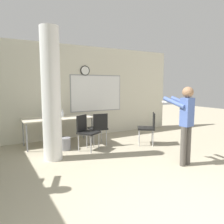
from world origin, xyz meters
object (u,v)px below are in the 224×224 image
(bottle_on_table, at_px, (62,114))
(person_playing_side, at_px, (186,119))
(chair_table_front, at_px, (86,130))
(folding_table, at_px, (58,120))
(chair_mid_room, at_px, (149,126))
(chair_table_right, at_px, (99,127))

(bottle_on_table, xyz_separation_m, person_playing_side, (1.63, -2.82, 0.11))
(chair_table_front, bearing_deg, folding_table, 117.48)
(chair_mid_room, xyz_separation_m, person_playing_side, (-0.34, -1.54, 0.42))
(chair_mid_room, relative_size, person_playing_side, 0.55)
(chair_table_right, xyz_separation_m, chair_table_front, (-0.45, -0.23, 0.00))
(chair_table_right, bearing_deg, folding_table, 144.76)
(bottle_on_table, xyz_separation_m, chair_table_front, (0.31, -0.91, -0.31))
(chair_table_right, bearing_deg, person_playing_side, -67.78)
(folding_table, height_order, chair_table_front, chair_table_front)
(folding_table, height_order, person_playing_side, person_playing_side)
(chair_table_front, distance_m, person_playing_side, 2.36)
(bottle_on_table, relative_size, person_playing_side, 0.14)
(bottle_on_table, relative_size, chair_table_front, 0.26)
(chair_mid_room, bearing_deg, bottle_on_table, 146.89)
(chair_table_front, bearing_deg, chair_table_right, 26.58)
(chair_mid_room, bearing_deg, folding_table, 149.71)
(bottle_on_table, height_order, chair_mid_room, bottle_on_table)
(bottle_on_table, bearing_deg, folding_table, -159.11)
(chair_mid_room, height_order, chair_table_front, same)
(folding_table, distance_m, chair_table_front, 0.99)
(person_playing_side, bearing_deg, chair_table_front, 124.71)
(chair_table_front, bearing_deg, person_playing_side, -55.29)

